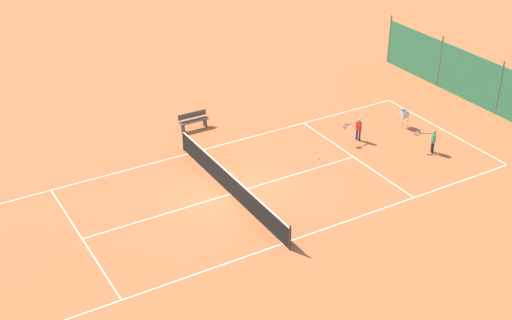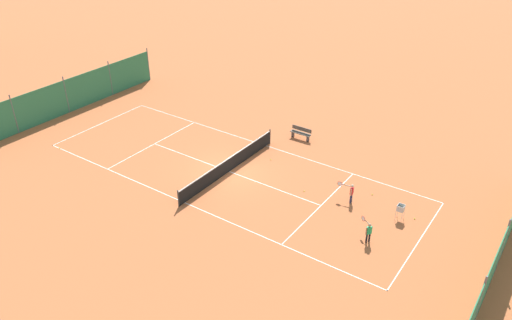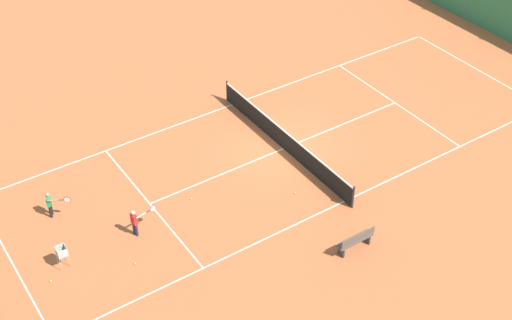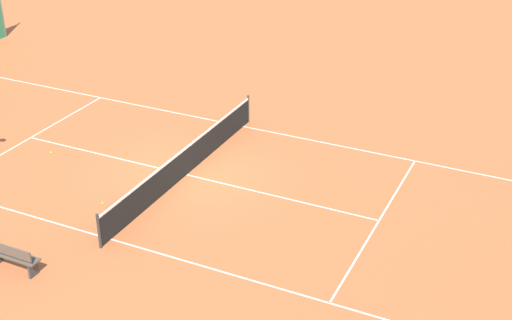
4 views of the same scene
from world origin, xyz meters
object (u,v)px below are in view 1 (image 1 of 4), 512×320
(tennis_ball_far_corner, at_px, (407,120))
(tennis_ball_mid_court, at_px, (319,158))
(tennis_ball_near_corner, at_px, (352,125))
(player_near_baseline, at_px, (432,139))
(tennis_net, at_px, (231,184))
(player_far_service, at_px, (358,128))
(tennis_ball_service_box, at_px, (229,159))
(courtside_bench, at_px, (193,120))
(ball_hopper, at_px, (404,115))

(tennis_ball_far_corner, bearing_deg, tennis_ball_mid_court, 99.74)
(tennis_ball_near_corner, bearing_deg, player_near_baseline, -160.09)
(tennis_net, height_order, player_near_baseline, player_near_baseline)
(player_far_service, height_order, tennis_ball_far_corner, player_far_service)
(tennis_net, bearing_deg, player_far_service, -80.68)
(player_near_baseline, xyz_separation_m, tennis_ball_far_corner, (3.17, -1.32, -0.63))
(tennis_ball_service_box, bearing_deg, tennis_ball_near_corner, -90.44)
(tennis_net, relative_size, player_far_service, 7.92)
(tennis_net, height_order, player_far_service, player_far_service)
(tennis_ball_near_corner, height_order, courtside_bench, courtside_bench)
(tennis_net, relative_size, tennis_ball_mid_court, 139.09)
(tennis_net, distance_m, player_far_service, 7.65)
(tennis_net, height_order, tennis_ball_service_box, tennis_net)
(player_near_baseline, xyz_separation_m, tennis_ball_service_box, (4.09, 8.43, -0.63))
(tennis_net, bearing_deg, ball_hopper, -83.02)
(tennis_ball_service_box, bearing_deg, tennis_ball_mid_court, -118.84)
(tennis_net, bearing_deg, tennis_ball_mid_court, -82.24)
(tennis_ball_near_corner, bearing_deg, courtside_bench, 61.60)
(player_near_baseline, xyz_separation_m, player_far_service, (2.68, 2.22, 0.02))
(tennis_net, height_order, courtside_bench, tennis_net)
(tennis_ball_near_corner, xyz_separation_m, tennis_ball_mid_court, (-1.93, 3.37, 0.00))
(tennis_ball_near_corner, relative_size, tennis_ball_far_corner, 1.00)
(tennis_ball_far_corner, bearing_deg, courtside_bench, 64.59)
(tennis_net, bearing_deg, tennis_ball_service_box, -26.72)
(tennis_ball_far_corner, xyz_separation_m, tennis_ball_mid_court, (-1.06, 6.16, 0.00))
(player_far_service, height_order, courtside_bench, player_far_service)
(tennis_ball_far_corner, relative_size, tennis_ball_service_box, 1.00)
(player_far_service, xyz_separation_m, ball_hopper, (0.04, -2.86, -0.02))
(player_near_baseline, distance_m, player_far_service, 3.48)
(tennis_ball_near_corner, bearing_deg, player_far_service, 150.88)
(tennis_ball_mid_court, height_order, ball_hopper, ball_hopper)
(player_far_service, bearing_deg, tennis_ball_service_box, 77.18)
(courtside_bench, bearing_deg, tennis_net, 167.75)
(tennis_ball_far_corner, distance_m, tennis_ball_service_box, 9.80)
(player_near_baseline, xyz_separation_m, tennis_ball_near_corner, (4.04, 1.46, -0.63))
(tennis_ball_service_box, xyz_separation_m, courtside_bench, (3.69, -0.04, 0.42))
(tennis_ball_mid_court, bearing_deg, ball_hopper, -83.72)
(player_near_baseline, relative_size, tennis_ball_service_box, 17.15)
(tennis_net, relative_size, tennis_ball_far_corner, 139.09)
(tennis_ball_far_corner, bearing_deg, tennis_ball_near_corner, 72.66)
(tennis_net, bearing_deg, tennis_ball_far_corner, -81.14)
(player_far_service, distance_m, tennis_ball_service_box, 6.40)
(tennis_ball_service_box, distance_m, ball_hopper, 9.19)
(player_far_service, bearing_deg, courtside_bench, 50.39)
(player_far_service, height_order, tennis_ball_service_box, player_far_service)
(tennis_net, relative_size, courtside_bench, 6.12)
(courtside_bench, bearing_deg, ball_hopper, -119.33)
(tennis_ball_far_corner, xyz_separation_m, tennis_ball_service_box, (0.92, 9.76, 0.00))
(tennis_net, xyz_separation_m, tennis_ball_near_corner, (2.60, -8.30, -0.47))
(tennis_ball_near_corner, relative_size, tennis_ball_mid_court, 1.00)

